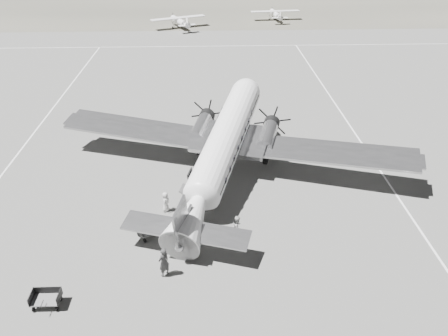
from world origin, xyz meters
TOP-DOWN VIEW (x-y plane):
  - ground at (0.00, 0.00)m, footprint 260.00×260.00m
  - taxi_line_right at (12.00, 0.00)m, footprint 0.15×80.00m
  - taxi_line_left at (-18.00, 10.00)m, footprint 0.15×60.00m
  - taxi_line_horizon at (0.00, 40.00)m, footprint 90.00×0.15m
  - dc3_airliner at (-0.61, 1.64)m, footprint 33.29×27.53m
  - light_plane_left at (-6.45, 51.86)m, footprint 12.31×11.34m
  - light_plane_right at (11.23, 57.56)m, footprint 9.94×8.37m
  - baggage_cart_near at (-5.50, -4.89)m, footprint 2.07×1.97m
  - baggage_cart_far at (-10.29, -10.50)m, footprint 1.58×1.12m
  - ground_crew at (-4.30, -8.48)m, footprint 0.82×0.81m
  - ramp_agent at (0.06, -5.35)m, footprint 0.91×0.99m
  - passenger at (-4.68, -2.29)m, footprint 0.63×0.82m

SIDE VIEW (x-z plane):
  - ground at x=0.00m, z-range 0.00..0.00m
  - taxi_line_right at x=12.00m, z-range 0.00..0.01m
  - taxi_line_left at x=-18.00m, z-range 0.00..0.01m
  - taxi_line_horizon at x=0.00m, z-range 0.00..0.01m
  - baggage_cart_far at x=-10.29m, z-range 0.00..0.89m
  - baggage_cart_near at x=-5.50m, z-range 0.00..0.95m
  - passenger at x=-4.68m, z-range 0.00..1.48m
  - ramp_agent at x=0.06m, z-range 0.00..1.65m
  - ground_crew at x=-4.30m, z-range 0.00..1.91m
  - light_plane_right at x=11.23m, z-range 0.00..1.92m
  - light_plane_left at x=-6.45m, z-range 0.00..2.06m
  - dc3_airliner at x=-0.61m, z-range 0.00..5.46m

